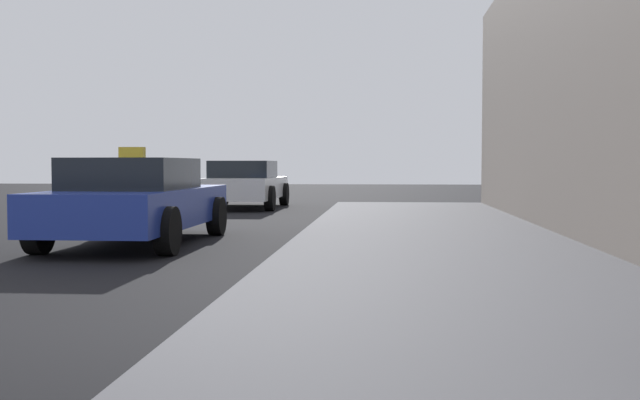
{
  "coord_description": "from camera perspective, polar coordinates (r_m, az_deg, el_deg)",
  "views": [
    {
      "loc": [
        3.28,
        -4.84,
        1.18
      ],
      "look_at": [
        2.73,
        1.65,
        0.88
      ],
      "focal_mm": 43.1,
      "sensor_mm": 36.0,
      "label": 1
    }
  ],
  "objects": [
    {
      "name": "sidewalk",
      "position": [
        5.02,
        13.16,
        -10.14
      ],
      "size": [
        4.0,
        32.0,
        0.15
      ],
      "primitive_type": "cube",
      "color": "#5B5B60",
      "rests_on": "ground_plane"
    },
    {
      "name": "car_blue",
      "position": [
        11.65,
        -13.47,
        -0.02
      ],
      "size": [
        1.95,
        4.51,
        1.43
      ],
      "color": "#233899",
      "rests_on": "ground_plane"
    },
    {
      "name": "car_white",
      "position": [
        20.8,
        -5.62,
        1.19
      ],
      "size": [
        2.0,
        4.26,
        1.27
      ],
      "color": "white",
      "rests_on": "ground_plane"
    }
  ]
}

